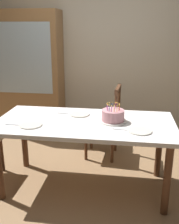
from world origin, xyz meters
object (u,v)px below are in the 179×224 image
Objects in this scene: dining_table at (85,129)px; plate_near_celebrant at (31,125)px; chair_spindle_back at (104,123)px; birthday_cake at (113,116)px; plate_far_side at (79,114)px; china_cabinet at (27,73)px; plate_near_guest at (140,131)px.

dining_table is 0.54m from plate_near_celebrant.
chair_spindle_back is (0.13, 0.75, -0.20)m from dining_table.
birthday_cake is 0.81m from chair_spindle_back.
plate_far_side is 0.23× the size of chair_spindle_back.
plate_far_side is at bearing -111.67° from chair_spindle_back.
plate_far_side is 0.12× the size of china_cabinet.
china_cabinet reaches higher than plate_far_side.
china_cabinet is at bearing 128.54° from plate_far_side.
chair_spindle_back is (-0.41, 0.94, -0.30)m from plate_near_guest.
dining_table is 1.97m from china_cabinet.
dining_table is at bearing -99.91° from chair_spindle_back.
china_cabinet is at bearing 134.36° from plate_near_guest.
birthday_cake is 0.29× the size of chair_spindle_back.
birthday_cake is 1.27× the size of plate_near_celebrant.
plate_near_guest is 2.46m from china_cabinet.
dining_table is 0.94× the size of china_cabinet.
birthday_cake is 1.27× the size of plate_near_guest.
plate_far_side is at bearing 148.22° from plate_near_guest.
dining_table is 8.15× the size of plate_near_celebrant.
dining_table is 6.40× the size of birthday_cake.
plate_near_celebrant is 0.12× the size of china_cabinet.
plate_near_celebrant is at bearing -68.72° from china_cabinet.
plate_far_side is at bearing 43.94° from plate_near_celebrant.
china_cabinet is (-1.09, 1.36, 0.20)m from plate_far_side.
plate_near_celebrant is at bearing -158.48° from dining_table.
chair_spindle_back is at bearing 113.31° from plate_near_guest.
plate_near_guest is 0.23× the size of chair_spindle_back.
plate_near_celebrant reaches higher than dining_table.
china_cabinet is (-1.31, 0.81, 0.49)m from chair_spindle_back.
birthday_cake is at bearing 138.70° from plate_near_guest.
birthday_cake reaches higher than plate_near_celebrant.
plate_near_celebrant is 1.00× the size of plate_far_side.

